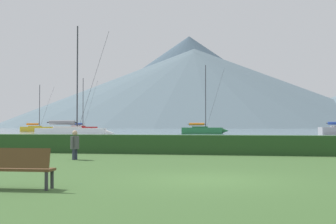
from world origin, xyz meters
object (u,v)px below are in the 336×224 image
Objects in this scene: sailboat_slip_0 at (203,130)px; sailboat_slip_6 at (37,129)px; person_seated_viewer at (75,144)px; sailboat_slip_1 at (81,129)px; park_bench_near_path at (15,166)px; sailboat_slip_5 at (72,132)px.

sailboat_slip_6 is (-40.19, 20.19, 0.01)m from sailboat_slip_0.
sailboat_slip_1 is at bearing 115.99° from person_seated_viewer.
sailboat_slip_1 is 92.55m from park_bench_near_path.
sailboat_slip_0 is 34.86m from sailboat_slip_1.
park_bench_near_path is at bearing -87.68° from sailboat_slip_0.
sailboat_slip_6 is at bearing 110.63° from sailboat_slip_5.
sailboat_slip_0 reaches higher than sailboat_slip_6.
sailboat_slip_0 is 44.97m from sailboat_slip_6.
person_seated_viewer reaches higher than park_bench_near_path.
sailboat_slip_6 is 6.04× the size of park_bench_near_path.
sailboat_slip_5 is 39.51m from park_bench_near_path.
person_seated_viewer is at bearing 100.89° from park_bench_near_path.
sailboat_slip_1 is at bearing 107.74° from park_bench_near_path.
sailboat_slip_6 reaches higher than park_bench_near_path.
sailboat_slip_1 is 0.97× the size of sailboat_slip_5.
sailboat_slip_0 reaches higher than person_seated_viewer.
park_bench_near_path is at bearing -78.87° from sailboat_slip_5.
sailboat_slip_6 is at bearing 172.35° from sailboat_slip_1.
sailboat_slip_5 reaches higher than sailboat_slip_1.
sailboat_slip_0 is at bearing 61.45° from sailboat_slip_5.
park_bench_near_path is 9.10m from person_seated_viewer.
park_bench_near_path is (43.81, -87.73, -0.14)m from sailboat_slip_6.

